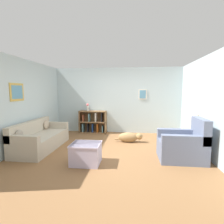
# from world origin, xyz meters

# --- Properties ---
(ground_plane) EXTENTS (14.00, 14.00, 0.00)m
(ground_plane) POSITION_xyz_m (0.00, 0.00, 0.00)
(ground_plane) COLOR brown
(wall_back) EXTENTS (5.60, 0.13, 2.60)m
(wall_back) POSITION_xyz_m (0.00, 2.25, 1.30)
(wall_back) COLOR silver
(wall_back) RESTS_ON ground_plane
(wall_left) EXTENTS (0.13, 5.00, 2.60)m
(wall_left) POSITION_xyz_m (-2.55, -0.00, 1.30)
(wall_left) COLOR silver
(wall_left) RESTS_ON ground_plane
(wall_right) EXTENTS (0.16, 5.00, 2.60)m
(wall_right) POSITION_xyz_m (2.55, 0.02, 1.29)
(wall_right) COLOR silver
(wall_right) RESTS_ON ground_plane
(couch) EXTENTS (0.85, 1.99, 0.81)m
(couch) POSITION_xyz_m (-2.05, -0.10, 0.29)
(couch) COLOR #B7AD99
(couch) RESTS_ON ground_plane
(bookshelf) EXTENTS (1.08, 0.36, 0.89)m
(bookshelf) POSITION_xyz_m (-0.97, 2.03, 0.43)
(bookshelf) COLOR olive
(bookshelf) RESTS_ON ground_plane
(recliner_chair) EXTENTS (1.05, 0.85, 1.03)m
(recliner_chair) POSITION_xyz_m (1.87, -0.47, 0.36)
(recliner_chair) COLOR slate
(recliner_chair) RESTS_ON ground_plane
(coffee_table) EXTENTS (0.67, 0.58, 0.48)m
(coffee_table) POSITION_xyz_m (-0.44, -0.99, 0.25)
(coffee_table) COLOR #BCB2D1
(coffee_table) RESTS_ON ground_plane
(dog) EXTENTS (0.94, 0.29, 0.32)m
(dog) POSITION_xyz_m (0.53, 0.85, 0.17)
(dog) COLOR #9E7A4C
(dog) RESTS_ON ground_plane
(vase) EXTENTS (0.11, 0.11, 0.30)m
(vase) POSITION_xyz_m (-1.18, 2.00, 1.06)
(vase) COLOR silver
(vase) RESTS_ON bookshelf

